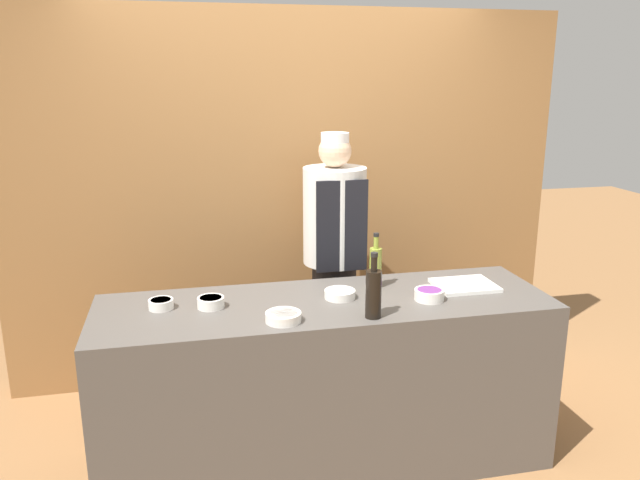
{
  "coord_description": "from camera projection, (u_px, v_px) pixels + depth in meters",
  "views": [
    {
      "loc": [
        -0.66,
        -2.86,
        2.0
      ],
      "look_at": [
        0.0,
        0.14,
        1.18
      ],
      "focal_mm": 35.0,
      "sensor_mm": 36.0,
      "label": 1
    }
  ],
  "objects": [
    {
      "name": "bottle_oil",
      "position": [
        376.0,
        266.0,
        3.29
      ],
      "size": [
        0.07,
        0.07,
        0.3
      ],
      "color": "olive",
      "rests_on": "counter"
    },
    {
      "name": "chef_center",
      "position": [
        334.0,
        261.0,
        3.77
      ],
      "size": [
        0.37,
        0.37,
        1.67
      ],
      "color": "#28282D",
      "rests_on": "ground_plane"
    },
    {
      "name": "cabinet_wall",
      "position": [
        287.0,
        199.0,
        4.11
      ],
      "size": [
        3.62,
        0.18,
        2.4
      ],
      "color": "olive",
      "rests_on": "ground_plane"
    },
    {
      "name": "sauce_bowl_purple",
      "position": [
        429.0,
        294.0,
        3.12
      ],
      "size": [
        0.15,
        0.15,
        0.06
      ],
      "color": "white",
      "rests_on": "counter"
    },
    {
      "name": "counter",
      "position": [
        326.0,
        382.0,
        3.23
      ],
      "size": [
        2.28,
        0.69,
        0.9
      ],
      "color": "#514C47",
      "rests_on": "ground_plane"
    },
    {
      "name": "ground_plane",
      "position": [
        326.0,
        458.0,
        3.35
      ],
      "size": [
        14.0,
        14.0,
        0.0
      ],
      "primitive_type": "plane",
      "color": "olive"
    },
    {
      "name": "cutting_board",
      "position": [
        465.0,
        285.0,
        3.32
      ],
      "size": [
        0.31,
        0.26,
        0.02
      ],
      "color": "white",
      "rests_on": "counter"
    },
    {
      "name": "sauce_bowl_red",
      "position": [
        211.0,
        302.0,
        3.02
      ],
      "size": [
        0.13,
        0.13,
        0.05
      ],
      "color": "white",
      "rests_on": "counter"
    },
    {
      "name": "sauce_bowl_brown",
      "position": [
        283.0,
        316.0,
        2.85
      ],
      "size": [
        0.17,
        0.17,
        0.04
      ],
      "color": "white",
      "rests_on": "counter"
    },
    {
      "name": "sauce_bowl_orange",
      "position": [
        161.0,
        304.0,
        3.01
      ],
      "size": [
        0.12,
        0.12,
        0.05
      ],
      "color": "white",
      "rests_on": "counter"
    },
    {
      "name": "sauce_bowl_yellow",
      "position": [
        340.0,
        294.0,
        3.15
      ],
      "size": [
        0.16,
        0.16,
        0.04
      ],
      "color": "white",
      "rests_on": "counter"
    },
    {
      "name": "bottle_soy",
      "position": [
        373.0,
        292.0,
        2.88
      ],
      "size": [
        0.07,
        0.07,
        0.31
      ],
      "color": "black",
      "rests_on": "counter"
    }
  ]
}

